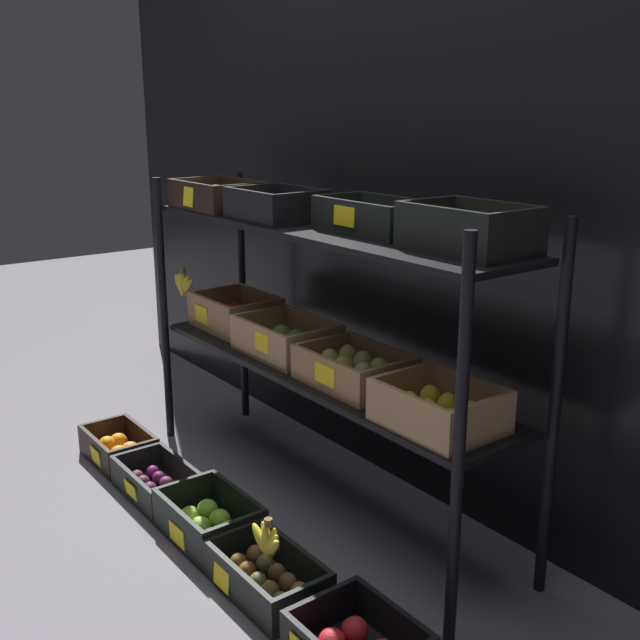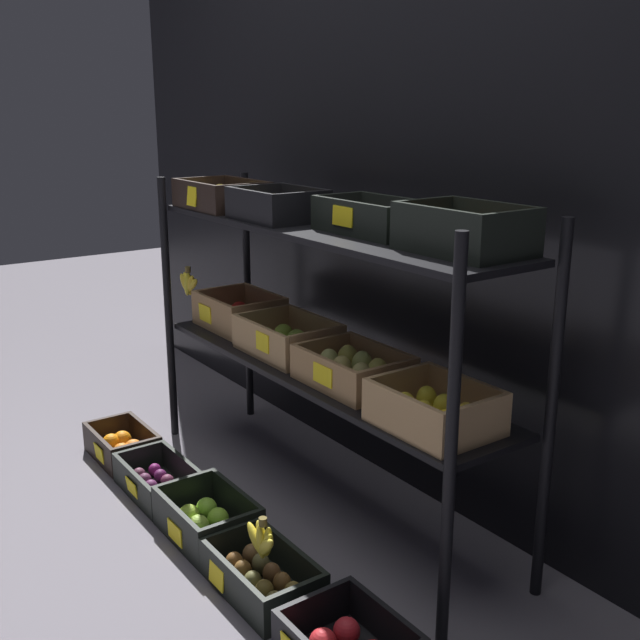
% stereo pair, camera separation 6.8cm
% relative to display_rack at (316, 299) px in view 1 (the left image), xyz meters
% --- Properties ---
extents(ground_plane, '(10.00, 10.00, 0.00)m').
position_rel_display_rack_xyz_m(ground_plane, '(0.02, 0.00, -0.73)').
color(ground_plane, slate).
extents(storefront_wall, '(4.03, 0.12, 2.18)m').
position_rel_display_rack_xyz_m(storefront_wall, '(0.02, 0.39, 0.36)').
color(storefront_wall, black).
rests_on(storefront_wall, ground_plane).
extents(display_rack, '(1.76, 0.41, 1.11)m').
position_rel_display_rack_xyz_m(display_rack, '(0.00, 0.00, 0.00)').
color(display_rack, black).
rests_on(display_rack, ground_plane).
extents(crate_ground_orange, '(0.32, 0.22, 0.12)m').
position_rel_display_rack_xyz_m(crate_ground_orange, '(-0.70, -0.46, -0.68)').
color(crate_ground_orange, black).
rests_on(crate_ground_orange, ground_plane).
extents(crate_ground_plum, '(0.36, 0.22, 0.11)m').
position_rel_display_rack_xyz_m(crate_ground_plum, '(-0.34, -0.46, -0.69)').
color(crate_ground_plum, black).
rests_on(crate_ground_plum, ground_plane).
extents(crate_ground_apple_green, '(0.35, 0.24, 0.14)m').
position_rel_display_rack_xyz_m(crate_ground_apple_green, '(0.02, -0.44, -0.68)').
color(crate_ground_apple_green, black).
rests_on(crate_ground_apple_green, ground_plane).
extents(crate_ground_kiwi, '(0.37, 0.22, 0.12)m').
position_rel_display_rack_xyz_m(crate_ground_kiwi, '(0.37, -0.45, -0.69)').
color(crate_ground_kiwi, black).
rests_on(crate_ground_kiwi, ground_plane).
extents(banana_bunch_loose, '(0.15, 0.05, 0.13)m').
position_rel_display_rack_xyz_m(banana_bunch_loose, '(0.39, -0.46, -0.56)').
color(banana_bunch_loose, brown).
rests_on(banana_bunch_loose, crate_ground_kiwi).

